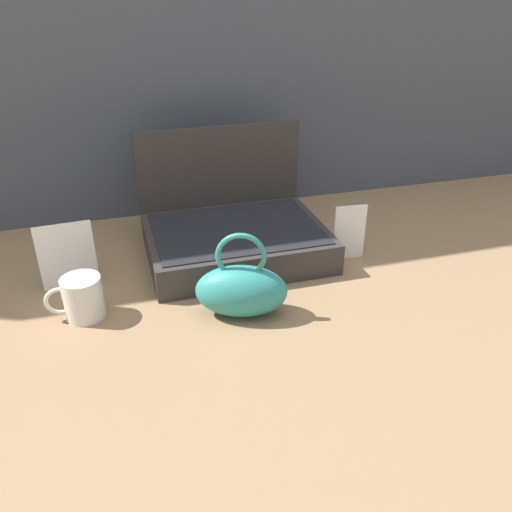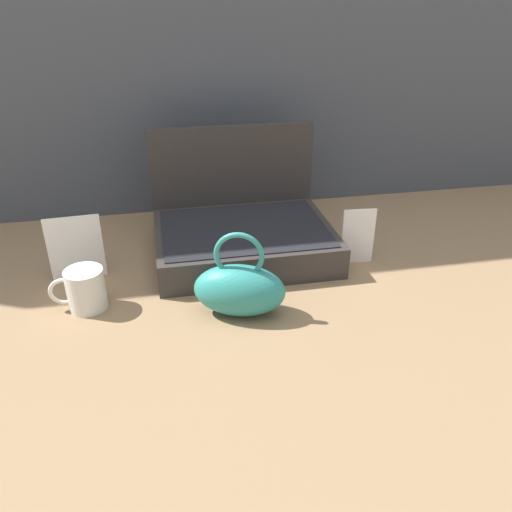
{
  "view_description": "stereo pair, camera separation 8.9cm",
  "coord_description": "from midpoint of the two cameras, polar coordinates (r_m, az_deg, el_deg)",
  "views": [
    {
      "loc": [
        -0.27,
        -0.96,
        0.64
      ],
      "look_at": [
        0.01,
        -0.02,
        0.12
      ],
      "focal_mm": 36.2,
      "sensor_mm": 36.0,
      "label": 1
    },
    {
      "loc": [
        -0.18,
        -0.98,
        0.64
      ],
      "look_at": [
        0.01,
        -0.02,
        0.12
      ],
      "focal_mm": 36.2,
      "sensor_mm": 36.0,
      "label": 2
    }
  ],
  "objects": [
    {
      "name": "poster_card_right",
      "position": [
        1.29,
        -22.04,
        -0.02
      ],
      "size": [
        0.13,
        0.01,
        0.16
      ],
      "primitive_type": "cube",
      "rotation": [
        0.0,
        0.0,
        0.06
      ],
      "color": "white",
      "rests_on": "ground_plane"
    },
    {
      "name": "open_suitcase",
      "position": [
        1.37,
        -4.42,
        2.96
      ],
      "size": [
        0.45,
        0.36,
        0.3
      ],
      "color": "#332D2B",
      "rests_on": "ground_plane"
    },
    {
      "name": "ground_plane",
      "position": [
        1.19,
        -3.02,
        -4.69
      ],
      "size": [
        6.0,
        6.0,
        0.0
      ],
      "primitive_type": "plane",
      "color": "#8C6D4C"
    },
    {
      "name": "coffee_mug",
      "position": [
        1.18,
        -20.76,
        -4.38
      ],
      "size": [
        0.12,
        0.08,
        0.09
      ],
      "color": "silver",
      "rests_on": "ground_plane"
    },
    {
      "name": "teal_pouch_handbag",
      "position": [
        1.1,
        -3.93,
        -3.75
      ],
      "size": [
        0.22,
        0.16,
        0.2
      ],
      "color": "teal",
      "rests_on": "ground_plane"
    },
    {
      "name": "info_card_left",
      "position": [
        1.34,
        8.42,
        2.55
      ],
      "size": [
        0.08,
        0.01,
        0.15
      ],
      "primitive_type": "cube",
      "rotation": [
        0.0,
        0.0,
        -0.08
      ],
      "color": "white",
      "rests_on": "ground_plane"
    }
  ]
}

